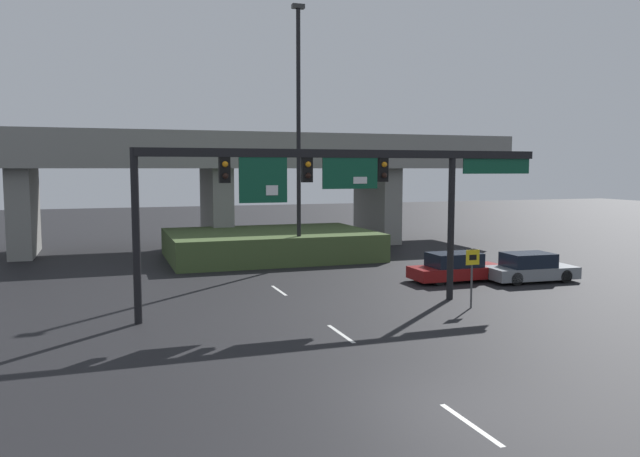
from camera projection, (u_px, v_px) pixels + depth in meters
ground_plane at (440, 403)px, 14.78m from camera, size 160.00×160.00×0.00m
lane_markings at (279, 290)px, 28.41m from camera, size 0.14×33.97×0.01m
signal_gantry at (337, 179)px, 24.34m from camera, size 16.76×0.44×6.28m
speed_limit_sign at (472, 269)px, 24.70m from camera, size 0.60×0.11×2.39m
highway_light_pole_near at (299, 130)px, 35.29m from camera, size 0.70×0.36×14.65m
overpass_bridge at (216, 168)px, 43.44m from camera, size 43.49×7.45×7.96m
grass_embankment at (270, 244)px, 38.85m from camera, size 12.45×8.66×1.66m
parked_sedan_near_right at (456, 268)px, 30.78m from camera, size 4.75×1.83×1.41m
parked_sedan_mid_right at (530, 268)px, 30.68m from camera, size 4.51×2.12×1.41m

